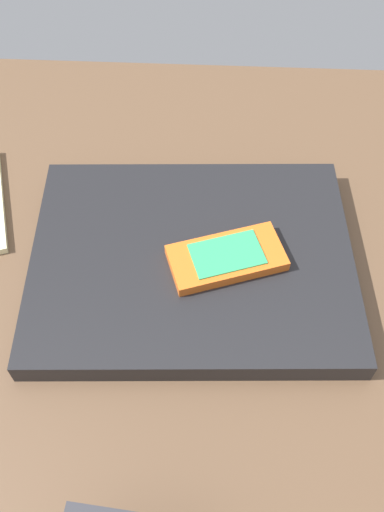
{
  "coord_description": "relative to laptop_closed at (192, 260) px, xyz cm",
  "views": [
    {
      "loc": [
        3.27,
        26.52,
        49.77
      ],
      "look_at": [
        4.87,
        -5.86,
        5.0
      ],
      "focal_mm": 39.07,
      "sensor_mm": 36.0,
      "label": 1
    }
  ],
  "objects": [
    {
      "name": "laptop_closed",
      "position": [
        0.0,
        0.0,
        0.0
      ],
      "size": [
        33.06,
        26.34,
        2.47
      ],
      "primitive_type": "cube",
      "rotation": [
        0.0,
        0.0,
        0.05
      ],
      "color": "black",
      "rests_on": "desk_surface"
    },
    {
      "name": "cell_phone_on_laptop",
      "position": [
        -3.39,
        0.8,
        1.84
      ],
      "size": [
        12.16,
        8.68,
        1.28
      ],
      "color": "orange",
      "rests_on": "laptop_closed"
    },
    {
      "name": "desk_surface",
      "position": [
        -4.87,
        5.86,
        -2.74
      ],
      "size": [
        120.0,
        80.0,
        3.0
      ],
      "primitive_type": "cube",
      "color": "brown",
      "rests_on": "ground"
    }
  ]
}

